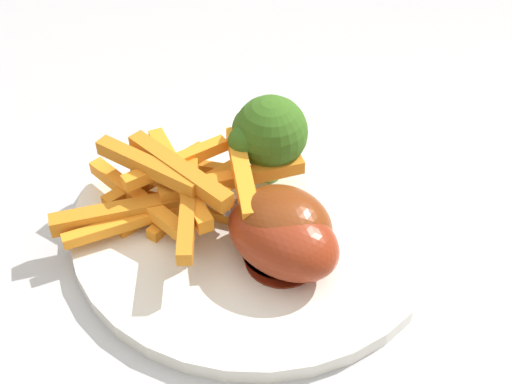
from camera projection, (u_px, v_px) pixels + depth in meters
name	position (u px, v px, depth m)	size (l,w,h in m)	color
dining_table	(198.00, 331.00, 0.55)	(1.02, 0.86, 0.72)	#B7B7BC
dinner_plate	(256.00, 219.00, 0.49)	(0.26, 0.26, 0.01)	white
broccoli_floret_front	(266.00, 133.00, 0.48)	(0.06, 0.06, 0.07)	#73BF55
carrot_fries_pile	(175.00, 187.00, 0.47)	(0.14, 0.18, 0.05)	orange
chicken_drumstick_near	(277.00, 224.00, 0.44)	(0.11, 0.10, 0.05)	#531D09
chicken_drumstick_far	(277.00, 235.00, 0.44)	(0.13, 0.10, 0.04)	#611A0C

